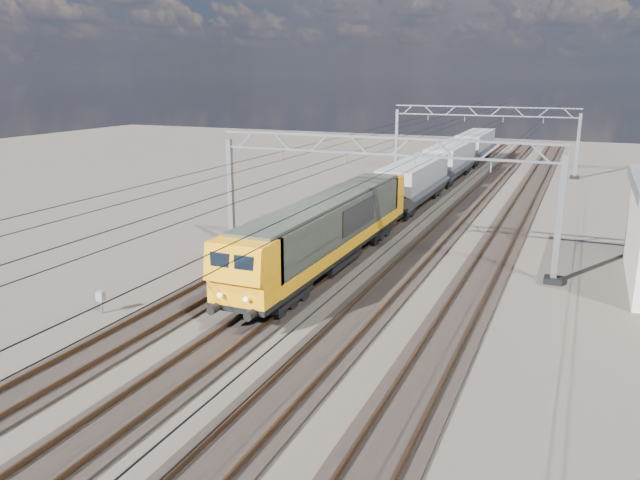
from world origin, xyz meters
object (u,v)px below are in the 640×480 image
at_px(hopper_wagon_mid, 451,159).
at_px(hopper_wagon_third, 475,145).
at_px(locomotive, 329,227).
at_px(catenary_gantry_mid, 378,194).
at_px(trackside_cabinet, 100,297).
at_px(catenary_gantry_far, 483,137).
at_px(hopper_wagon_lead, 414,180).

distance_m(hopper_wagon_mid, hopper_wagon_third, 14.20).
xyz_separation_m(locomotive, hopper_wagon_mid, (-0.00, 31.90, -0.09)).
height_order(catenary_gantry_mid, trackside_cabinet, catenary_gantry_mid).
height_order(hopper_wagon_third, trackside_cabinet, hopper_wagon_third).
xyz_separation_m(catenary_gantry_far, hopper_wagon_mid, (-2.00, -6.34, -1.67)).
relative_size(catenary_gantry_far, hopper_wagon_mid, 1.53).
bearing_deg(hopper_wagon_lead, hopper_wagon_mid, 90.00).
bearing_deg(locomotive, catenary_gantry_far, 87.01).
height_order(locomotive, hopper_wagon_third, locomotive).
height_order(catenary_gantry_far, locomotive, catenary_gantry_far).
relative_size(hopper_wagon_third, trackside_cabinet, 12.47).
height_order(catenary_gantry_far, hopper_wagon_third, catenary_gantry_far).
bearing_deg(catenary_gantry_far, hopper_wagon_third, 104.28).
distance_m(catenary_gantry_far, hopper_wagon_lead, 20.71).
bearing_deg(catenary_gantry_far, hopper_wagon_mid, -107.50).
height_order(catenary_gantry_far, hopper_wagon_mid, catenary_gantry_far).
relative_size(catenary_gantry_mid, hopper_wagon_mid, 1.53).
xyz_separation_m(catenary_gantry_far, trackside_cabinet, (-8.82, -48.45, -3.13)).
xyz_separation_m(catenary_gantry_mid, catenary_gantry_far, (0.00, 36.00, 0.00)).
distance_m(locomotive, hopper_wagon_third, 46.10).
height_order(hopper_wagon_mid, trackside_cabinet, hopper_wagon_mid).
relative_size(catenary_gantry_far, trackside_cabinet, 19.09).
xyz_separation_m(hopper_wagon_mid, trackside_cabinet, (-6.82, -42.11, -1.45)).
bearing_deg(trackside_cabinet, catenary_gantry_far, 75.41).
relative_size(hopper_wagon_mid, hopper_wagon_third, 1.00).
distance_m(locomotive, hopper_wagon_lead, 17.70).
height_order(catenary_gantry_far, hopper_wagon_lead, catenary_gantry_far).
bearing_deg(hopper_wagon_third, locomotive, -90.00).
bearing_deg(hopper_wagon_mid, hopper_wagon_third, 90.00).
height_order(catenary_gantry_mid, hopper_wagon_third, catenary_gantry_mid).
distance_m(catenary_gantry_far, locomotive, 38.32).
relative_size(catenary_gantry_mid, catenary_gantry_far, 1.00).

